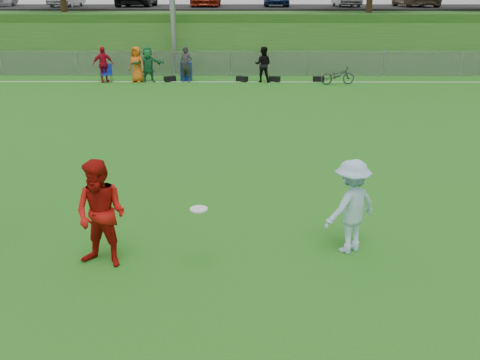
{
  "coord_description": "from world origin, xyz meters",
  "views": [
    {
      "loc": [
        0.72,
        -8.25,
        4.28
      ],
      "look_at": [
        0.65,
        0.5,
        1.15
      ],
      "focal_mm": 40.0,
      "sensor_mm": 36.0,
      "label": 1
    }
  ],
  "objects_px": {
    "player_red_center": "(101,214)",
    "recycling_bin": "(186,71)",
    "bicycle": "(338,75)",
    "player_blue": "(351,207)",
    "frisbee": "(199,209)"
  },
  "relations": [
    {
      "from": "player_blue",
      "to": "recycling_bin",
      "type": "relative_size",
      "value": 1.83
    },
    {
      "from": "player_blue",
      "to": "frisbee",
      "type": "xyz_separation_m",
      "value": [
        -2.51,
        -0.76,
        0.27
      ]
    },
    {
      "from": "player_red_center",
      "to": "player_blue",
      "type": "xyz_separation_m",
      "value": [
        4.09,
        0.53,
        -0.07
      ]
    },
    {
      "from": "frisbee",
      "to": "recycling_bin",
      "type": "distance_m",
      "value": 19.27
    },
    {
      "from": "player_blue",
      "to": "frisbee",
      "type": "distance_m",
      "value": 2.63
    },
    {
      "from": "player_red_center",
      "to": "frisbee",
      "type": "xyz_separation_m",
      "value": [
        1.59,
        -0.23,
        0.19
      ]
    },
    {
      "from": "player_red_center",
      "to": "bicycle",
      "type": "distance_m",
      "value": 18.97
    },
    {
      "from": "player_blue",
      "to": "recycling_bin",
      "type": "xyz_separation_m",
      "value": [
        -4.68,
        18.37,
        -0.37
      ]
    },
    {
      "from": "recycling_bin",
      "to": "bicycle",
      "type": "bearing_deg",
      "value": -9.02
    },
    {
      "from": "player_red_center",
      "to": "recycling_bin",
      "type": "relative_size",
      "value": 2.0
    },
    {
      "from": "player_blue",
      "to": "frisbee",
      "type": "relative_size",
      "value": 5.95
    },
    {
      "from": "player_blue",
      "to": "bicycle",
      "type": "height_order",
      "value": "player_blue"
    },
    {
      "from": "frisbee",
      "to": "recycling_bin",
      "type": "height_order",
      "value": "frisbee"
    },
    {
      "from": "player_blue",
      "to": "bicycle",
      "type": "bearing_deg",
      "value": -132.97
    },
    {
      "from": "recycling_bin",
      "to": "player_blue",
      "type": "bearing_deg",
      "value": -75.7
    }
  ]
}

